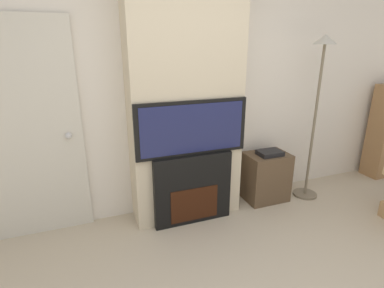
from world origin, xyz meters
The scene contains 7 objects.
wall_back centered at (0.00, 2.03, 1.35)m, with size 6.00×0.06×2.70m.
chimney_breast centered at (0.00, 1.82, 1.35)m, with size 1.11×0.36×2.70m.
fireplace centered at (0.00, 1.64, 0.36)m, with size 0.80×0.15×0.73m.
television centered at (0.00, 1.64, 0.99)m, with size 1.10×0.07×0.53m.
floor_lamp centered at (1.48, 1.66, 1.28)m, with size 0.28×0.28×1.84m.
media_stand centered at (0.96, 1.77, 0.29)m, with size 0.48×0.35×0.61m.
entry_door centered at (-1.39, 1.97, 0.99)m, with size 0.84×0.09×1.99m.
Camera 1 is at (-0.96, -0.90, 1.75)m, focal length 28.00 mm.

